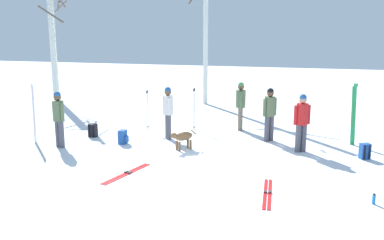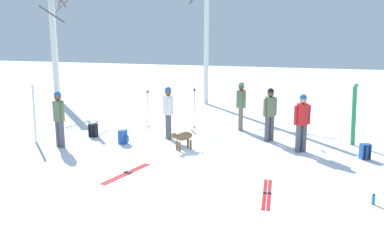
# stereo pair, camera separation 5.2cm
# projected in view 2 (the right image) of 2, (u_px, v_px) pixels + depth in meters

# --- Properties ---
(ground_plane) EXTENTS (60.00, 60.00, 0.00)m
(ground_plane) POSITION_uv_depth(u_px,v_px,m) (185.00, 172.00, 10.96)
(ground_plane) COLOR white
(person_0) EXTENTS (0.34, 0.51, 1.72)m
(person_0) POSITION_uv_depth(u_px,v_px,m) (241.00, 103.00, 15.18)
(person_0) COLOR #72604C
(person_0) RESTS_ON ground_plane
(person_1) EXTENTS (0.34, 0.47, 1.72)m
(person_1) POSITION_uv_depth(u_px,v_px,m) (168.00, 109.00, 13.99)
(person_1) COLOR #4C4C56
(person_1) RESTS_ON ground_plane
(person_2) EXTENTS (0.49, 0.34, 1.72)m
(person_2) POSITION_uv_depth(u_px,v_px,m) (59.00, 115.00, 13.02)
(person_2) COLOR #4C4C56
(person_2) RESTS_ON ground_plane
(person_3) EXTENTS (0.46, 0.34, 1.72)m
(person_3) POSITION_uv_depth(u_px,v_px,m) (302.00, 119.00, 12.49)
(person_3) COLOR #4C4C56
(person_3) RESTS_ON ground_plane
(person_4) EXTENTS (0.40, 0.40, 1.72)m
(person_4) POSITION_uv_depth(u_px,v_px,m) (270.00, 111.00, 13.71)
(person_4) COLOR #4C4C56
(person_4) RESTS_ON ground_plane
(dog) EXTENTS (0.63, 0.70, 0.57)m
(dog) POSITION_uv_depth(u_px,v_px,m) (183.00, 137.00, 12.83)
(dog) COLOR brown
(dog) RESTS_ON ground_plane
(ski_pair_planted_0) EXTENTS (0.19, 0.03, 1.93)m
(ski_pair_planted_0) POSITION_uv_depth(u_px,v_px,m) (354.00, 115.00, 13.24)
(ski_pair_planted_0) COLOR green
(ski_pair_planted_0) RESTS_ON ground_plane
(ski_pair_planted_1) EXTENTS (0.05, 0.19, 1.88)m
(ski_pair_planted_1) POSITION_uv_depth(u_px,v_px,m) (34.00, 113.00, 13.57)
(ski_pair_planted_1) COLOR white
(ski_pair_planted_1) RESTS_ON ground_plane
(ski_pair_lying_0) EXTENTS (0.31, 1.80, 0.05)m
(ski_pair_lying_0) POSITION_uv_depth(u_px,v_px,m) (267.00, 193.00, 9.49)
(ski_pair_lying_0) COLOR red
(ski_pair_lying_0) RESTS_ON ground_plane
(ski_pair_lying_1) EXTENTS (0.61, 1.78, 0.05)m
(ski_pair_lying_1) POSITION_uv_depth(u_px,v_px,m) (127.00, 173.00, 10.79)
(ski_pair_lying_1) COLOR red
(ski_pair_lying_1) RESTS_ON ground_plane
(ski_poles_0) EXTENTS (0.07, 0.23, 1.40)m
(ski_poles_0) POSITION_uv_depth(u_px,v_px,m) (148.00, 108.00, 15.42)
(ski_poles_0) COLOR #B2B2BC
(ski_poles_0) RESTS_ON ground_plane
(ski_poles_1) EXTENTS (0.07, 0.22, 1.48)m
(ski_poles_1) POSITION_uv_depth(u_px,v_px,m) (194.00, 108.00, 15.34)
(ski_poles_1) COLOR #B2B2BC
(ski_poles_1) RESTS_ON ground_plane
(backpack_0) EXTENTS (0.27, 0.30, 0.44)m
(backpack_0) POSITION_uv_depth(u_px,v_px,m) (93.00, 130.00, 14.41)
(backpack_0) COLOR black
(backpack_0) RESTS_ON ground_plane
(backpack_1) EXTENTS (0.32, 0.34, 0.44)m
(backpack_1) POSITION_uv_depth(u_px,v_px,m) (365.00, 152.00, 11.96)
(backpack_1) COLOR #1E4C99
(backpack_1) RESTS_ON ground_plane
(backpack_2) EXTENTS (0.29, 0.27, 0.44)m
(backpack_2) POSITION_uv_depth(u_px,v_px,m) (123.00, 137.00, 13.53)
(backpack_2) COLOR #1E4C99
(backpack_2) RESTS_ON ground_plane
(water_bottle_0) EXTENTS (0.07, 0.07, 0.23)m
(water_bottle_0) POSITION_uv_depth(u_px,v_px,m) (373.00, 199.00, 8.90)
(water_bottle_0) COLOR #1E72BF
(water_bottle_0) RESTS_ON ground_plane
(birch_tree_0) EXTENTS (1.43, 1.43, 7.48)m
(birch_tree_0) POSITION_uv_depth(u_px,v_px,m) (54.00, 22.00, 20.83)
(birch_tree_0) COLOR silver
(birch_tree_0) RESTS_ON ground_plane
(birch_tree_1) EXTENTS (0.97, 1.48, 5.40)m
(birch_tree_1) POSITION_uv_depth(u_px,v_px,m) (54.00, 43.00, 20.68)
(birch_tree_1) COLOR silver
(birch_tree_1) RESTS_ON ground_plane
(birch_tree_2) EXTENTS (1.49, 1.53, 7.65)m
(birch_tree_2) POSITION_uv_depth(u_px,v_px,m) (206.00, 18.00, 19.83)
(birch_tree_2) COLOR silver
(birch_tree_2) RESTS_ON ground_plane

